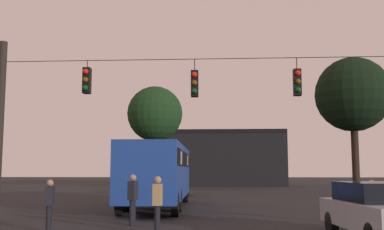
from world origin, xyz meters
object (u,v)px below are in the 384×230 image
object	(u,v)px
car_far_left	(176,184)
pedestrian_crossing_center	(372,200)
pedestrian_crossing_left	(157,201)
tree_left_silhouette	(155,114)
car_near_right	(378,210)
tree_behind_building	(353,95)
city_bus	(159,169)
pedestrian_near_bus	(49,202)
pedestrian_crossing_right	(133,196)

from	to	relation	value
car_far_left	pedestrian_crossing_center	bearing A→B (deg)	-64.04
pedestrian_crossing_left	tree_left_silhouette	bearing A→B (deg)	98.21
car_near_right	car_far_left	bearing A→B (deg)	109.48
car_near_right	tree_behind_building	distance (m)	23.47
city_bus	tree_behind_building	world-z (taller)	tree_behind_building
pedestrian_near_bus	pedestrian_crossing_right	bearing A→B (deg)	37.86
pedestrian_crossing_center	pedestrian_crossing_right	xyz separation A→B (m)	(-8.12, -0.69, 0.12)
car_far_left	pedestrian_crossing_center	world-z (taller)	car_far_left
pedestrian_crossing_left	tree_left_silhouette	distance (m)	27.97
car_near_right	pedestrian_crossing_left	xyz separation A→B (m)	(-6.01, 0.84, 0.15)
pedestrian_near_bus	tree_behind_building	distance (m)	26.34
city_bus	car_far_left	size ratio (longest dim) A/B	2.50
city_bus	tree_behind_building	bearing A→B (deg)	42.22
pedestrian_near_bus	tree_left_silhouette	size ratio (longest dim) A/B	0.17
pedestrian_near_bus	city_bus	bearing A→B (deg)	76.35
pedestrian_crossing_right	pedestrian_near_bus	world-z (taller)	pedestrian_crossing_right
car_far_left	pedestrian_crossing_left	bearing A→B (deg)	-86.27
car_near_right	pedestrian_crossing_right	world-z (taller)	pedestrian_crossing_right
pedestrian_crossing_left	pedestrian_near_bus	bearing A→B (deg)	174.32
car_near_right	pedestrian_near_bus	xyz separation A→B (m)	(-9.34, 1.18, 0.07)
car_far_left	tree_left_silhouette	size ratio (longest dim) A/B	0.48
car_far_left	tree_behind_building	size ratio (longest dim) A/B	0.44
tree_left_silhouette	tree_behind_building	bearing A→B (deg)	-21.41
pedestrian_crossing_center	tree_behind_building	size ratio (longest dim) A/B	0.15
city_bus	pedestrian_crossing_right	xyz separation A→B (m)	(0.06, -7.19, -0.90)
pedestrian_crossing_center	pedestrian_near_bus	xyz separation A→B (m)	(-10.34, -2.41, 0.03)
car_far_left	pedestrian_crossing_left	distance (m)	19.82
pedestrian_crossing_left	pedestrian_near_bus	xyz separation A→B (m)	(-3.33, 0.33, -0.07)
pedestrian_crossing_center	pedestrian_crossing_right	bearing A→B (deg)	-175.15
car_far_left	pedestrian_crossing_left	world-z (taller)	pedestrian_crossing_left
tree_left_silhouette	tree_behind_building	distance (m)	16.80
city_bus	pedestrian_crossing_center	xyz separation A→B (m)	(8.17, -6.50, -1.03)
pedestrian_crossing_left	pedestrian_crossing_right	distance (m)	2.34
pedestrian_crossing_right	pedestrian_near_bus	distance (m)	2.81
city_bus	pedestrian_crossing_center	distance (m)	10.49
tree_behind_building	pedestrian_crossing_left	bearing A→B (deg)	-119.24
pedestrian_crossing_right	pedestrian_crossing_center	bearing A→B (deg)	4.85
city_bus	pedestrian_crossing_center	bearing A→B (deg)	-38.49
car_near_right	tree_left_silhouette	world-z (taller)	tree_left_silhouette
pedestrian_crossing_center	tree_behind_building	world-z (taller)	tree_behind_building
pedestrian_crossing_left	pedestrian_crossing_center	xyz separation A→B (m)	(7.00, 2.75, -0.10)
car_far_left	pedestrian_near_bus	size ratio (longest dim) A/B	2.84
city_bus	pedestrian_near_bus	bearing A→B (deg)	-103.65
city_bus	car_near_right	xyz separation A→B (m)	(7.18, -10.09, -1.07)
pedestrian_crossing_left	pedestrian_crossing_center	world-z (taller)	pedestrian_crossing_left
pedestrian_crossing_left	tree_behind_building	xyz separation A→B (m)	(11.73, 20.95, 6.42)
pedestrian_crossing_center	pedestrian_crossing_left	bearing A→B (deg)	-158.59
pedestrian_near_bus	pedestrian_crossing_center	bearing A→B (deg)	13.15
city_bus	tree_left_silhouette	bearing A→B (deg)	98.73
pedestrian_crossing_left	car_near_right	bearing A→B (deg)	-8.01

